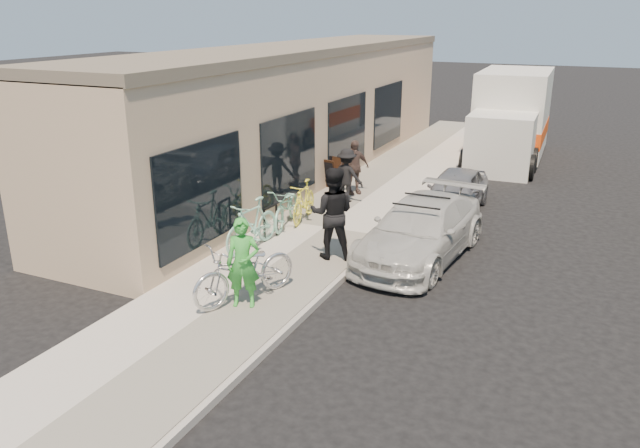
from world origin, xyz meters
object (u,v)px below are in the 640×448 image
(sandwich_board, at_px, (332,173))
(man_standing, at_px, (332,213))
(bystander_a, at_px, (347,176))
(moving_truck, at_px, (510,121))
(tandem_bike, at_px, (245,271))
(bystander_b, at_px, (354,167))
(sedan_white, at_px, (421,230))
(cruiser_bike_a, at_px, (252,225))
(cruiser_bike_c, at_px, (304,201))
(woman_rider, at_px, (243,263))
(bike_rack, at_px, (271,219))
(cruiser_bike_b, at_px, (287,206))
(sedan_silver, at_px, (455,191))

(sandwich_board, relative_size, man_standing, 0.45)
(bystander_a, bearing_deg, moving_truck, -104.50)
(sandwich_board, distance_m, tandem_bike, 8.01)
(sandwich_board, height_order, man_standing, man_standing)
(bystander_b, bearing_deg, sedan_white, -95.22)
(sandwich_board, distance_m, cruiser_bike_a, 5.51)
(moving_truck, height_order, bystander_a, moving_truck)
(cruiser_bike_c, bearing_deg, sandwich_board, 92.63)
(woman_rider, bearing_deg, bike_rack, 89.93)
(sandwich_board, relative_size, cruiser_bike_b, 0.47)
(bike_rack, bearing_deg, cruiser_bike_c, 86.09)
(tandem_bike, bearing_deg, moving_truck, 105.43)
(cruiser_bike_a, bearing_deg, sandwich_board, 100.37)
(tandem_bike, bearing_deg, bike_rack, 135.66)
(sedan_silver, bearing_deg, man_standing, -107.13)
(sedan_silver, relative_size, moving_truck, 0.52)
(sandwich_board, xyz_separation_m, sedan_white, (3.96, -4.08, 0.05))
(sandwich_board, xyz_separation_m, bystander_b, (0.85, -0.33, 0.33))
(sandwich_board, bearing_deg, bystander_a, -35.15)
(cruiser_bike_c, height_order, bystander_b, bystander_b)
(sedan_white, distance_m, bystander_b, 4.87)
(sedan_white, relative_size, cruiser_bike_b, 2.45)
(tandem_bike, height_order, cruiser_bike_a, tandem_bike)
(cruiser_bike_b, distance_m, bystander_b, 3.45)
(cruiser_bike_a, xyz_separation_m, cruiser_bike_c, (0.15, 2.31, -0.06))
(cruiser_bike_b, xyz_separation_m, cruiser_bike_c, (0.19, 0.57, 0.01))
(bike_rack, relative_size, sedan_white, 0.17)
(sedan_silver, distance_m, cruiser_bike_a, 6.17)
(bystander_a, bearing_deg, woman_rider, 103.05)
(moving_truck, relative_size, cruiser_bike_c, 3.89)
(woman_rider, relative_size, man_standing, 0.83)
(moving_truck, height_order, cruiser_bike_b, moving_truck)
(cruiser_bike_a, bearing_deg, cruiser_bike_c, 91.69)
(sandwich_board, xyz_separation_m, bystander_a, (0.98, -1.19, 0.30))
(woman_rider, relative_size, bystander_b, 1.05)
(tandem_bike, relative_size, man_standing, 1.09)
(woman_rider, distance_m, cruiser_bike_a, 2.89)
(cruiser_bike_a, relative_size, bystander_a, 1.25)
(cruiser_bike_b, bearing_deg, bystander_b, 70.92)
(bike_rack, height_order, sandwich_board, sandwich_board)
(moving_truck, distance_m, cruiser_bike_c, 10.88)
(woman_rider, xyz_separation_m, cruiser_bike_a, (-1.35, 2.55, -0.26))
(woman_rider, height_order, man_standing, man_standing)
(moving_truck, height_order, bystander_b, moving_truck)
(bike_rack, distance_m, man_standing, 1.92)
(woman_rider, height_order, cruiser_bike_a, woman_rider)
(bystander_a, bearing_deg, cruiser_bike_b, 84.09)
(cruiser_bike_a, bearing_deg, tandem_bike, -56.37)
(tandem_bike, xyz_separation_m, cruiser_bike_a, (-1.25, 2.34, -0.01))
(bystander_a, height_order, bystander_b, bystander_b)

